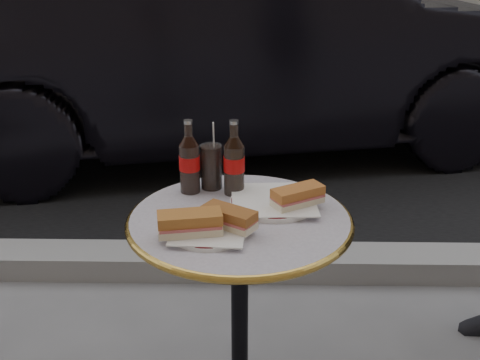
{
  "coord_description": "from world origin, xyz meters",
  "views": [
    {
      "loc": [
        0.03,
        -1.47,
        1.46
      ],
      "look_at": [
        0.0,
        0.05,
        0.82
      ],
      "focal_mm": 45.0,
      "sensor_mm": 36.0,
      "label": 1
    }
  ],
  "objects_px": {
    "plate_right": "(273,202)",
    "bistro_table": "(240,327)",
    "parked_car": "(237,43)",
    "cola_bottle_left": "(189,156)",
    "cola_glass": "(211,167)",
    "cola_bottle_right": "(234,158)",
    "plate_left": "(209,232)"
  },
  "relations": [
    {
      "from": "bistro_table",
      "to": "plate_left",
      "type": "bearing_deg",
      "value": -127.31
    },
    {
      "from": "cola_glass",
      "to": "parked_car",
      "type": "height_order",
      "value": "parked_car"
    },
    {
      "from": "plate_left",
      "to": "plate_right",
      "type": "relative_size",
      "value": 0.8
    },
    {
      "from": "bistro_table",
      "to": "cola_bottle_right",
      "type": "relative_size",
      "value": 3.23
    },
    {
      "from": "plate_left",
      "to": "plate_right",
      "type": "bearing_deg",
      "value": 46.55
    },
    {
      "from": "plate_left",
      "to": "cola_bottle_left",
      "type": "xyz_separation_m",
      "value": [
        -0.07,
        0.27,
        0.11
      ]
    },
    {
      "from": "cola_bottle_right",
      "to": "parked_car",
      "type": "height_order",
      "value": "parked_car"
    },
    {
      "from": "cola_bottle_right",
      "to": "cola_bottle_left",
      "type": "bearing_deg",
      "value": 175.09
    },
    {
      "from": "cola_bottle_right",
      "to": "parked_car",
      "type": "bearing_deg",
      "value": 91.22
    },
    {
      "from": "plate_right",
      "to": "parked_car",
      "type": "distance_m",
      "value": 2.54
    },
    {
      "from": "cola_glass",
      "to": "plate_left",
      "type": "bearing_deg",
      "value": -87.84
    },
    {
      "from": "plate_left",
      "to": "parked_car",
      "type": "height_order",
      "value": "parked_car"
    },
    {
      "from": "cola_bottle_right",
      "to": "cola_glass",
      "type": "height_order",
      "value": "cola_bottle_right"
    },
    {
      "from": "bistro_table",
      "to": "cola_bottle_left",
      "type": "xyz_separation_m",
      "value": [
        -0.15,
        0.17,
        0.48
      ]
    },
    {
      "from": "parked_car",
      "to": "plate_right",
      "type": "bearing_deg",
      "value": 172.16
    },
    {
      "from": "plate_left",
      "to": "cola_bottle_right",
      "type": "height_order",
      "value": "cola_bottle_right"
    },
    {
      "from": "plate_right",
      "to": "cola_glass",
      "type": "height_order",
      "value": "cola_glass"
    },
    {
      "from": "cola_glass",
      "to": "bistro_table",
      "type": "bearing_deg",
      "value": -65.74
    },
    {
      "from": "cola_bottle_right",
      "to": "parked_car",
      "type": "distance_m",
      "value": 2.46
    },
    {
      "from": "cola_bottle_right",
      "to": "plate_right",
      "type": "bearing_deg",
      "value": -34.15
    },
    {
      "from": "plate_right",
      "to": "bistro_table",
      "type": "bearing_deg",
      "value": -139.84
    },
    {
      "from": "bistro_table",
      "to": "cola_bottle_right",
      "type": "bearing_deg",
      "value": 97.0
    },
    {
      "from": "plate_right",
      "to": "parked_car",
      "type": "bearing_deg",
      "value": 93.74
    },
    {
      "from": "bistro_table",
      "to": "plate_left",
      "type": "xyz_separation_m",
      "value": [
        -0.08,
        -0.1,
        0.37
      ]
    },
    {
      "from": "bistro_table",
      "to": "plate_right",
      "type": "bearing_deg",
      "value": 40.16
    },
    {
      "from": "plate_left",
      "to": "cola_glass",
      "type": "relative_size",
      "value": 1.45
    },
    {
      "from": "plate_right",
      "to": "cola_bottle_left",
      "type": "height_order",
      "value": "cola_bottle_left"
    },
    {
      "from": "cola_bottle_right",
      "to": "cola_glass",
      "type": "xyz_separation_m",
      "value": [
        -0.07,
        0.04,
        -0.05
      ]
    },
    {
      "from": "bistro_table",
      "to": "plate_right",
      "type": "distance_m",
      "value": 0.39
    },
    {
      "from": "parked_car",
      "to": "cola_glass",
      "type": "bearing_deg",
      "value": 168.02
    },
    {
      "from": "plate_left",
      "to": "parked_car",
      "type": "distance_m",
      "value": 2.72
    },
    {
      "from": "cola_bottle_left",
      "to": "parked_car",
      "type": "bearing_deg",
      "value": 88.15
    }
  ]
}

